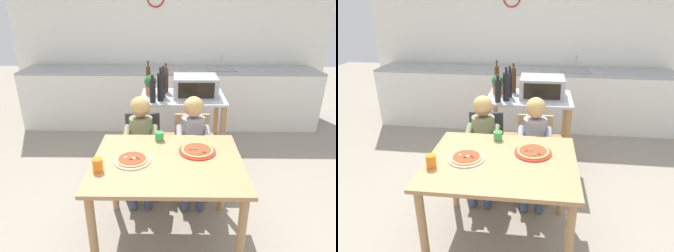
# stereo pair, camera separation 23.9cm
# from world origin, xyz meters

# --- Properties ---
(ground_plane) EXTENTS (11.46, 11.46, 0.00)m
(ground_plane) POSITION_xyz_m (0.00, 1.15, 0.00)
(ground_plane) COLOR gray
(back_wall_tiled) EXTENTS (4.91, 0.14, 2.70)m
(back_wall_tiled) POSITION_xyz_m (-0.00, 2.92, 1.35)
(back_wall_tiled) COLOR white
(back_wall_tiled) RESTS_ON ground
(kitchen_counter) EXTENTS (4.42, 0.60, 1.08)m
(kitchen_counter) POSITION_xyz_m (0.00, 2.51, 0.44)
(kitchen_counter) COLOR silver
(kitchen_counter) RESTS_ON ground
(kitchen_island_cart) EXTENTS (0.91, 0.61, 0.88)m
(kitchen_island_cart) POSITION_xyz_m (0.15, 1.20, 0.59)
(kitchen_island_cart) COLOR #B7BABF
(kitchen_island_cart) RESTS_ON ground
(toaster_oven) EXTENTS (0.47, 0.37, 0.22)m
(toaster_oven) POSITION_xyz_m (0.28, 1.22, 0.99)
(toaster_oven) COLOR #999BA0
(toaster_oven) RESTS_ON kitchen_island_cart
(bottle_clear_vinegar) EXTENTS (0.06, 0.06, 0.28)m
(bottle_clear_vinegar) POSITION_xyz_m (-0.17, 0.99, 1.00)
(bottle_clear_vinegar) COLOR black
(bottle_clear_vinegar) RESTS_ON kitchen_island_cart
(bottle_dark_olive_oil) EXTENTS (0.07, 0.07, 0.35)m
(bottle_dark_olive_oil) POSITION_xyz_m (-0.09, 1.04, 1.03)
(bottle_dark_olive_oil) COLOR black
(bottle_dark_olive_oil) RESTS_ON kitchen_island_cart
(bottle_slim_sauce) EXTENTS (0.06, 0.06, 0.33)m
(bottle_slim_sauce) POSITION_xyz_m (-0.04, 1.34, 1.02)
(bottle_slim_sauce) COLOR #4C2D14
(bottle_slim_sauce) RESTS_ON kitchen_island_cart
(bottle_tall_green_wine) EXTENTS (0.05, 0.05, 0.34)m
(bottle_tall_green_wine) POSITION_xyz_m (-0.24, 1.43, 1.02)
(bottle_tall_green_wine) COLOR #4C2D14
(bottle_tall_green_wine) RESTS_ON kitchen_island_cart
(bottle_brown_beer) EXTENTS (0.05, 0.05, 0.34)m
(bottle_brown_beer) POSITION_xyz_m (-0.06, 1.16, 1.03)
(bottle_brown_beer) COLOR black
(bottle_brown_beer) RESTS_ON kitchen_island_cart
(potted_herb_plant) EXTENTS (0.13, 0.13, 0.22)m
(potted_herb_plant) POSITION_xyz_m (-0.21, 1.26, 1.00)
(potted_herb_plant) COLOR #9E5B3D
(potted_herb_plant) RESTS_ON kitchen_island_cart
(dining_table) EXTENTS (1.12, 0.90, 0.76)m
(dining_table) POSITION_xyz_m (0.00, 0.00, 0.64)
(dining_table) COLOR #AD7F51
(dining_table) RESTS_ON ground
(dining_chair_left) EXTENTS (0.36, 0.36, 0.81)m
(dining_chair_left) POSITION_xyz_m (-0.26, 0.72, 0.48)
(dining_chair_left) COLOR #333338
(dining_chair_left) RESTS_ON ground
(dining_chair_right) EXTENTS (0.36, 0.36, 0.81)m
(dining_chair_right) POSITION_xyz_m (0.23, 0.71, 0.48)
(dining_chair_right) COLOR tan
(dining_chair_right) RESTS_ON ground
(child_in_olive_shirt) EXTENTS (0.32, 0.42, 1.02)m
(child_in_olive_shirt) POSITION_xyz_m (-0.26, 0.60, 0.66)
(child_in_olive_shirt) COLOR #424C6B
(child_in_olive_shirt) RESTS_ON ground
(child_in_grey_shirt) EXTENTS (0.32, 0.42, 1.03)m
(child_in_grey_shirt) POSITION_xyz_m (0.23, 0.59, 0.66)
(child_in_grey_shirt) COLOR #424C6B
(child_in_grey_shirt) RESTS_ON ground
(pizza_plate_cream) EXTENTS (0.27, 0.27, 0.03)m
(pizza_plate_cream) POSITION_xyz_m (-0.26, -0.02, 0.77)
(pizza_plate_cream) COLOR beige
(pizza_plate_cream) RESTS_ON dining_table
(pizza_plate_red_rimmed) EXTENTS (0.29, 0.29, 0.03)m
(pizza_plate_red_rimmed) POSITION_xyz_m (0.23, 0.13, 0.77)
(pizza_plate_red_rimmed) COLOR red
(pizza_plate_red_rimmed) RESTS_ON dining_table
(drinking_cup_green) EXTENTS (0.08, 0.08, 0.08)m
(drinking_cup_green) POSITION_xyz_m (-0.07, 0.34, 0.79)
(drinking_cup_green) COLOR green
(drinking_cup_green) RESTS_ON dining_table
(drinking_cup_orange) EXTENTS (0.07, 0.07, 0.10)m
(drinking_cup_orange) POSITION_xyz_m (-0.48, -0.16, 0.80)
(drinking_cup_orange) COLOR orange
(drinking_cup_orange) RESTS_ON dining_table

